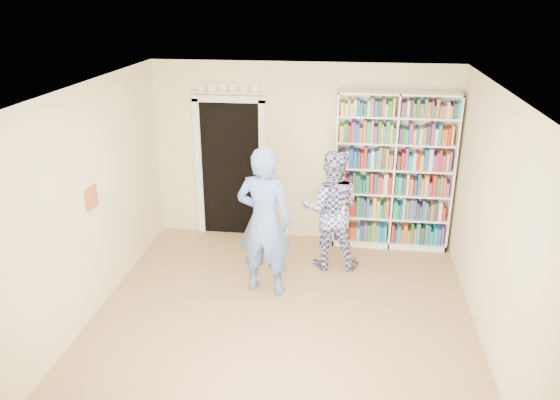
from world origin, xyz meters
name	(u,v)px	position (x,y,z in m)	size (l,w,h in m)	color
floor	(281,325)	(0.00, 0.00, 0.00)	(5.00, 5.00, 0.00)	#A57C50
ceiling	(281,93)	(0.00, 0.00, 2.70)	(5.00, 5.00, 0.00)	white
wall_back	(302,154)	(0.00, 2.50, 1.35)	(4.50, 4.50, 0.00)	beige
wall_left	(83,208)	(-2.25, 0.00, 1.35)	(5.00, 5.00, 0.00)	beige
wall_right	(498,230)	(2.25, 0.00, 1.35)	(5.00, 5.00, 0.00)	beige
bookshelf	(393,172)	(1.35, 2.34, 1.18)	(1.69, 0.32, 2.33)	white
doorway	(231,162)	(-1.10, 2.48, 1.18)	(1.10, 0.08, 2.43)	black
wall_art	(92,198)	(-2.23, 0.20, 1.40)	(0.03, 0.25, 0.25)	brown
man_blue	(265,222)	(-0.30, 0.77, 0.97)	(0.70, 0.46, 1.93)	#5878C3
man_plaid	(331,210)	(0.49, 1.57, 0.84)	(0.82, 0.64, 1.68)	navy
paper_sheet	(337,207)	(0.57, 1.37, 0.97)	(0.20, 0.01, 0.29)	white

